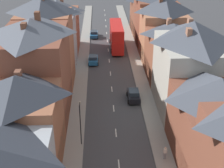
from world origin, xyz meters
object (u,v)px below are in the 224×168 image
object	(u,v)px
car_near_blue	(93,59)
street_lamp	(80,121)
car_parked_left_a	(94,34)
double_decker_bus_lead	(116,36)
car_parked_right_a	(134,95)
pedestrian_mid_left	(165,152)

from	to	relation	value
car_near_blue	street_lamp	size ratio (longest dim) A/B	0.69
car_near_blue	car_parked_left_a	world-z (taller)	car_near_blue
double_decker_bus_lead	car_near_blue	xyz separation A→B (m)	(-4.89, -8.15, -2.00)
car_parked_right_a	pedestrian_mid_left	size ratio (longest dim) A/B	2.40
car_parked_right_a	pedestrian_mid_left	xyz separation A→B (m)	(2.03, -13.71, 0.18)
double_decker_bus_lead	car_near_blue	size ratio (longest dim) A/B	2.83
car_parked_right_a	pedestrian_mid_left	world-z (taller)	pedestrian_mid_left
car_near_blue	street_lamp	world-z (taller)	street_lamp
pedestrian_mid_left	street_lamp	world-z (taller)	street_lamp
car_near_blue	car_parked_left_a	size ratio (longest dim) A/B	0.93
double_decker_bus_lead	street_lamp	size ratio (longest dim) A/B	1.96
car_near_blue	pedestrian_mid_left	size ratio (longest dim) A/B	2.37
car_near_blue	street_lamp	distance (m)	25.05
car_parked_left_a	pedestrian_mid_left	xyz separation A→B (m)	(8.23, -44.26, 0.24)
double_decker_bus_lead	car_parked_right_a	bearing A→B (deg)	-86.68
car_parked_right_a	street_lamp	xyz separation A→B (m)	(-7.35, -10.49, 2.39)
double_decker_bus_lead	car_near_blue	world-z (taller)	double_decker_bus_lead
car_near_blue	pedestrian_mid_left	bearing A→B (deg)	-73.68
car_parked_left_a	car_parked_right_a	world-z (taller)	car_parked_right_a
double_decker_bus_lead	car_parked_left_a	xyz separation A→B (m)	(-4.89, 7.98, -2.02)
car_parked_left_a	pedestrian_mid_left	bearing A→B (deg)	-79.46
double_decker_bus_lead	car_near_blue	bearing A→B (deg)	-120.98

